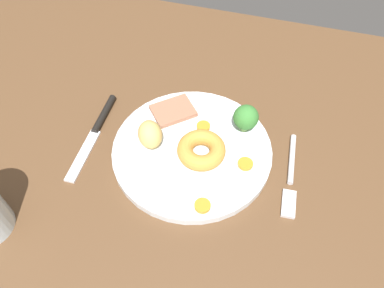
# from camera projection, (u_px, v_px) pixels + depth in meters

# --- Properties ---
(dining_table) EXTENTS (1.20, 0.84, 0.04)m
(dining_table) POSITION_uv_depth(u_px,v_px,m) (201.00, 166.00, 0.62)
(dining_table) COLOR brown
(dining_table) RESTS_ON ground
(dinner_plate) EXTENTS (0.26, 0.26, 0.01)m
(dinner_plate) POSITION_uv_depth(u_px,v_px,m) (192.00, 150.00, 0.61)
(dinner_plate) COLOR white
(dinner_plate) RESTS_ON dining_table
(meat_slice_main) EXTENTS (0.09, 0.09, 0.01)m
(meat_slice_main) POSITION_uv_depth(u_px,v_px,m) (173.00, 111.00, 0.65)
(meat_slice_main) COLOR #9E664C
(meat_slice_main) RESTS_ON dinner_plate
(yorkshire_pudding) EXTENTS (0.08, 0.08, 0.03)m
(yorkshire_pudding) POSITION_uv_depth(u_px,v_px,m) (201.00, 151.00, 0.59)
(yorkshire_pudding) COLOR #C68938
(yorkshire_pudding) RESTS_ON dinner_plate
(roast_potato_left) EXTENTS (0.06, 0.06, 0.04)m
(roast_potato_left) POSITION_uv_depth(u_px,v_px,m) (151.00, 133.00, 0.60)
(roast_potato_left) COLOR #D8B260
(roast_potato_left) RESTS_ON dinner_plate
(carrot_coin_front) EXTENTS (0.02, 0.02, 0.01)m
(carrot_coin_front) POSITION_uv_depth(u_px,v_px,m) (246.00, 162.00, 0.58)
(carrot_coin_front) COLOR orange
(carrot_coin_front) RESTS_ON dinner_plate
(carrot_coin_back) EXTENTS (0.02, 0.02, 0.01)m
(carrot_coin_back) POSITION_uv_depth(u_px,v_px,m) (203.00, 126.00, 0.63)
(carrot_coin_back) COLOR orange
(carrot_coin_back) RESTS_ON dinner_plate
(carrot_coin_side) EXTENTS (0.02, 0.02, 0.01)m
(carrot_coin_side) POSITION_uv_depth(u_px,v_px,m) (203.00, 206.00, 0.54)
(carrot_coin_side) COLOR orange
(carrot_coin_side) RESTS_ON dinner_plate
(broccoli_floret) EXTENTS (0.04, 0.04, 0.05)m
(broccoli_floret) POSITION_uv_depth(u_px,v_px,m) (246.00, 118.00, 0.61)
(broccoli_floret) COLOR #8CB766
(broccoli_floret) RESTS_ON dinner_plate
(fork) EXTENTS (0.02, 0.15, 0.01)m
(fork) POSITION_uv_depth(u_px,v_px,m) (291.00, 176.00, 0.58)
(fork) COLOR silver
(fork) RESTS_ON dining_table
(knife) EXTENTS (0.02, 0.19, 0.01)m
(knife) POSITION_uv_depth(u_px,v_px,m) (97.00, 128.00, 0.64)
(knife) COLOR black
(knife) RESTS_ON dining_table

